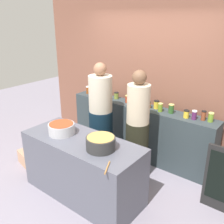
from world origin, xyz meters
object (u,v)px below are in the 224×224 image
object	(u,v)px
preserve_jar_5	(128,99)
preserve_jar_11	(171,109)
preserve_jar_15	(211,117)
cook_in_cap	(137,132)
preserve_jar_8	(148,105)
wooden_spoon	(107,168)
preserve_jar_1	(91,92)
cook_with_tongs	(101,120)
preserve_jar_7	(141,103)
preserve_jar_6	(136,102)
preserve_jar_10	(160,107)
preserve_jar_3	(107,95)
cooking_pot_left	(62,129)
preserve_jar_2	(104,94)
preserve_jar_9	(156,105)
cooking_pot_center	(101,143)
preserve_jar_12	(186,114)
preserve_jar_0	(88,90)
bread_crate	(32,157)
preserve_jar_4	(116,95)
preserve_jar_14	(204,116)
preserve_jar_13	(194,115)

from	to	relation	value
preserve_jar_5	preserve_jar_11	size ratio (longest dim) A/B	0.90
preserve_jar_15	cook_in_cap	world-z (taller)	cook_in_cap
preserve_jar_8	wooden_spoon	xyz separation A→B (m)	(0.51, -1.70, -0.14)
preserve_jar_15	wooden_spoon	world-z (taller)	preserve_jar_15
preserve_jar_1	cook_with_tongs	size ratio (longest dim) A/B	0.07
preserve_jar_5	preserve_jar_7	bearing A→B (deg)	-9.49
preserve_jar_6	cook_with_tongs	bearing A→B (deg)	-118.76
preserve_jar_5	preserve_jar_10	world-z (taller)	preserve_jar_10
preserve_jar_1	preserve_jar_3	bearing A→B (deg)	6.76
preserve_jar_5	preserve_jar_11	distance (m)	0.84
preserve_jar_11	cooking_pot_left	xyz separation A→B (m)	(-0.93, -1.44, -0.09)
preserve_jar_2	preserve_jar_9	bearing A→B (deg)	1.30
preserve_jar_11	preserve_jar_15	world-z (taller)	preserve_jar_11
preserve_jar_7	cooking_pot_center	xyz separation A→B (m)	(0.30, -1.39, -0.07)
preserve_jar_8	cooking_pot_center	xyz separation A→B (m)	(0.18, -1.42, -0.06)
preserve_jar_10	cook_in_cap	size ratio (longest dim) A/B	0.08
preserve_jar_12	preserve_jar_6	bearing A→B (deg)	179.74
preserve_jar_0	preserve_jar_7	world-z (taller)	preserve_jar_0
preserve_jar_6	bread_crate	world-z (taller)	preserve_jar_6
preserve_jar_3	wooden_spoon	distance (m)	2.18
preserve_jar_9	cook_with_tongs	bearing A→B (deg)	-135.41
preserve_jar_2	preserve_jar_8	size ratio (longest dim) A/B	0.99
cooking_pot_center	preserve_jar_6	bearing A→B (deg)	105.98
preserve_jar_5	preserve_jar_4	bearing A→B (deg)	170.74
preserve_jar_0	wooden_spoon	distance (m)	2.52
preserve_jar_0	preserve_jar_2	world-z (taller)	preserve_jar_0
preserve_jar_1	cooking_pot_left	xyz separation A→B (m)	(0.71, -1.37, -0.07)
cooking_pot_center	preserve_jar_12	bearing A→B (deg)	70.72
preserve_jar_3	preserve_jar_14	distance (m)	1.77
cook_with_tongs	preserve_jar_2	bearing A→B (deg)	125.23
wooden_spoon	preserve_jar_6	bearing A→B (deg)	113.45
preserve_jar_12	preserve_jar_13	bearing A→B (deg)	5.11
preserve_jar_6	wooden_spoon	xyz separation A→B (m)	(0.73, -1.68, -0.14)
cooking_pot_left	cooking_pot_center	distance (m)	0.71
preserve_jar_12	cooking_pot_left	distance (m)	1.85
preserve_jar_13	preserve_jar_3	bearing A→B (deg)	-179.97
cooking_pot_center	preserve_jar_14	bearing A→B (deg)	63.70
cooking_pot_left	cooking_pot_center	bearing A→B (deg)	0.18
preserve_jar_12	preserve_jar_10	bearing A→B (deg)	-179.32
preserve_jar_10	cooking_pot_left	size ratio (longest dim) A/B	0.39
cook_with_tongs	bread_crate	xyz separation A→B (m)	(-0.89, -0.78, -0.66)
wooden_spoon	preserve_jar_0	bearing A→B (deg)	137.67
preserve_jar_2	preserve_jar_8	world-z (taller)	preserve_jar_8
cooking_pot_left	preserve_jar_12	bearing A→B (deg)	49.50
preserve_jar_4	cooking_pot_left	bearing A→B (deg)	-82.79
preserve_jar_4	preserve_jar_13	distance (m)	1.51
preserve_jar_9	cooking_pot_left	xyz separation A→B (m)	(-0.65, -1.48, -0.08)
cook_with_tongs	preserve_jar_1	bearing A→B (deg)	142.76
preserve_jar_7	preserve_jar_11	bearing A→B (deg)	5.40
preserve_jar_1	preserve_jar_8	size ratio (longest dim) A/B	1.06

